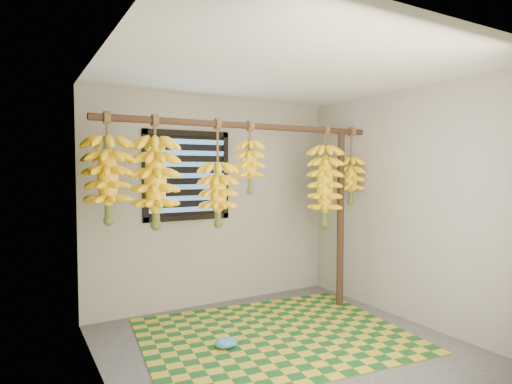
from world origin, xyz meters
TOP-DOWN VIEW (x-y plane):
  - floor at (0.00, 0.00)m, footprint 3.00×3.00m
  - ceiling at (0.00, 0.00)m, footprint 3.00×3.00m
  - wall_back at (0.00, 1.50)m, footprint 3.00×0.01m
  - wall_left at (-1.50, 0.00)m, footprint 0.01×3.00m
  - wall_right at (1.50, 0.00)m, footprint 0.01×3.00m
  - window at (-0.35, 1.48)m, footprint 1.00×0.04m
  - hanging_pole at (0.00, 0.70)m, footprint 3.00×0.06m
  - support_post at (1.20, 0.70)m, footprint 0.08×0.08m
  - woven_mat at (0.07, 0.32)m, footprint 2.63×2.21m
  - plastic_bag at (-0.46, 0.27)m, footprint 0.22×0.16m
  - banana_bunch_a at (-1.35, 0.70)m, footprint 0.38×0.38m
  - banana_bunch_b at (-0.94, 0.70)m, footprint 0.41×0.41m
  - banana_bunch_c at (-0.34, 0.70)m, footprint 0.35×0.35m
  - banana_bunch_d at (0.02, 0.70)m, footprint 0.28×0.28m
  - banana_bunch_e at (0.97, 0.70)m, footprint 0.36×0.36m
  - banana_bunch_f at (1.35, 0.70)m, footprint 0.30×0.30m

SIDE VIEW (x-z plane):
  - floor at x=0.00m, z-range -0.01..0.00m
  - woven_mat at x=0.07m, z-range 0.00..0.01m
  - plastic_bag at x=-0.46m, z-range 0.01..0.10m
  - support_post at x=1.20m, z-range 0.00..2.00m
  - wall_back at x=0.00m, z-range 0.00..2.40m
  - wall_left at x=-1.50m, z-range 0.00..2.40m
  - wall_right at x=1.50m, z-range 0.00..2.40m
  - banana_bunch_c at x=-0.34m, z-range 0.82..1.84m
  - banana_bunch_e at x=0.97m, z-range 0.83..1.94m
  - banana_bunch_f at x=1.35m, z-range 1.01..1.89m
  - banana_bunch_b at x=-0.94m, z-range 0.95..1.95m
  - banana_bunch_a at x=-1.35m, z-range 1.02..1.95m
  - window at x=-0.35m, z-range 1.00..2.00m
  - banana_bunch_d at x=0.02m, z-range 1.24..1.96m
  - hanging_pole at x=0.00m, z-range 1.97..2.03m
  - ceiling at x=0.00m, z-range 2.40..2.41m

